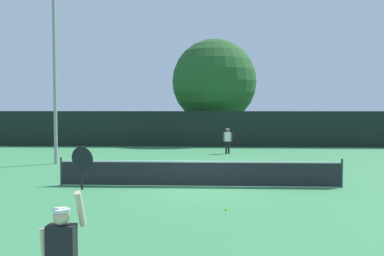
{
  "coord_description": "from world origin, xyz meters",
  "views": [
    {
      "loc": [
        0.45,
        -16.01,
        2.98
      ],
      "look_at": [
        -0.48,
        4.36,
        1.98
      ],
      "focal_mm": 40.29,
      "sensor_mm": 36.0,
      "label": 1
    }
  ],
  "objects": [
    {
      "name": "tennis_ball",
      "position": [
        0.88,
        -3.7,
        0.03
      ],
      "size": [
        0.07,
        0.07,
        0.07
      ],
      "primitive_type": "sphere",
      "color": "#CCE033",
      "rests_on": "ground"
    },
    {
      "name": "ground_plane",
      "position": [
        0.0,
        0.0,
        0.0
      ],
      "size": [
        120.0,
        120.0,
        0.0
      ],
      "primitive_type": "plane",
      "color": "#387F4C"
    },
    {
      "name": "player_serving",
      "position": [
        -1.58,
        -10.31,
        1.06
      ],
      "size": [
        0.67,
        0.39,
        2.44
      ],
      "color": "black",
      "rests_on": "ground"
    },
    {
      "name": "parked_car_mid",
      "position": [
        10.13,
        24.52,
        0.78
      ],
      "size": [
        2.18,
        4.32,
        1.69
      ],
      "rotation": [
        0.0,
        0.0,
        0.07
      ],
      "color": "red",
      "rests_on": "ground"
    },
    {
      "name": "light_pole",
      "position": [
        -7.69,
        6.08,
        5.31
      ],
      "size": [
        1.18,
        0.28,
        9.46
      ],
      "color": "gray",
      "rests_on": "ground"
    },
    {
      "name": "large_tree",
      "position": [
        0.67,
        19.98,
        5.08
      ],
      "size": [
        7.01,
        7.01,
        8.59
      ],
      "color": "brown",
      "rests_on": "ground"
    },
    {
      "name": "player_receiving",
      "position": [
        1.47,
        11.31,
        0.97
      ],
      "size": [
        0.57,
        0.23,
        1.6
      ],
      "rotation": [
        0.0,
        0.0,
        3.14
      ],
      "color": "white",
      "rests_on": "ground"
    },
    {
      "name": "parked_car_near",
      "position": [
        -8.15,
        24.83,
        0.78
      ],
      "size": [
        2.37,
        4.39,
        1.69
      ],
      "rotation": [
        0.0,
        0.0,
        0.12
      ],
      "color": "navy",
      "rests_on": "ground"
    },
    {
      "name": "tennis_net",
      "position": [
        0.0,
        0.0,
        0.51
      ],
      "size": [
        10.6,
        0.08,
        1.07
      ],
      "color": "#232328",
      "rests_on": "ground"
    },
    {
      "name": "perimeter_fence",
      "position": [
        0.0,
        16.15,
        1.33
      ],
      "size": [
        38.24,
        0.12,
        2.66
      ],
      "primitive_type": "cube",
      "color": "black",
      "rests_on": "ground"
    }
  ]
}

